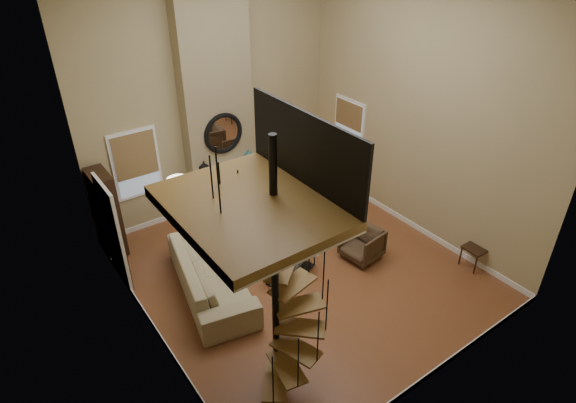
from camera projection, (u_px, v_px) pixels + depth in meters
ground at (300, 270)px, 9.62m from camera, size 6.00×6.50×0.01m
back_wall at (212, 93)px, 10.43m from camera, size 6.00×0.02×5.50m
front_wall at (460, 233)px, 5.93m from camera, size 6.00×0.02×5.50m
left_wall at (130, 196)px, 6.68m from camera, size 0.02×6.50×5.50m
right_wall at (420, 108)px, 9.68m from camera, size 0.02×6.50×5.50m
baseboard_back at (221, 199)px, 11.83m from camera, size 6.00×0.02×0.12m
baseboard_front at (427, 376)px, 7.34m from camera, size 6.00×0.02×0.12m
baseboard_left at (158, 333)px, 8.09m from camera, size 0.02×6.50×0.12m
baseboard_right at (403, 219)px, 11.07m from camera, size 0.02×6.50×0.12m
chimney_breast at (216, 96)px, 10.30m from camera, size 1.60×0.38×5.50m
hearth at (235, 212)px, 11.38m from camera, size 1.50×0.60×0.04m
firebox at (227, 188)px, 11.31m from camera, size 0.95×0.02×0.72m
mantel at (227, 167)px, 10.94m from camera, size 1.70×0.18×0.06m
mirror_frame at (223, 133)px, 10.57m from camera, size 0.94×0.10×0.94m
mirror_disc at (223, 133)px, 10.57m from camera, size 0.80×0.01×0.80m
vase_left at (204, 167)px, 10.61m from camera, size 0.24×0.24×0.25m
vase_right at (248, 154)px, 11.20m from camera, size 0.20×0.20×0.21m
window_back at (136, 163)px, 10.05m from camera, size 1.02×0.06×1.52m
window_right at (349, 128)px, 11.63m from camera, size 0.06×1.02×1.52m
entry_door at (114, 234)px, 8.84m from camera, size 0.10×1.05×2.16m
loft at (256, 200)px, 5.66m from camera, size 1.70×2.20×1.09m
spiral_stair at (276, 285)px, 6.56m from camera, size 1.47×1.47×4.06m
hutch at (107, 213)px, 9.66m from camera, size 0.38×0.80×1.79m
sofa at (210, 273)px, 8.90m from camera, size 1.60×2.87×0.79m
armchair_near at (326, 210)px, 10.84m from camera, size 0.74×0.72×0.65m
armchair_far at (364, 242)px, 9.80m from camera, size 0.82×0.80×0.67m
coffee_table at (291, 264)px, 9.32m from camera, size 1.25×0.91×0.44m
bowl at (290, 254)px, 9.24m from camera, size 0.43×0.43×0.11m
book at (310, 254)px, 9.30m from camera, size 0.23×0.29×0.03m
floor_lamp at (179, 192)px, 9.43m from camera, size 0.43×0.43×1.75m
accent_lamp at (283, 176)px, 12.45m from camera, size 0.14×0.14×0.49m
side_chair at (480, 243)px, 9.48m from camera, size 0.44×0.43×0.93m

